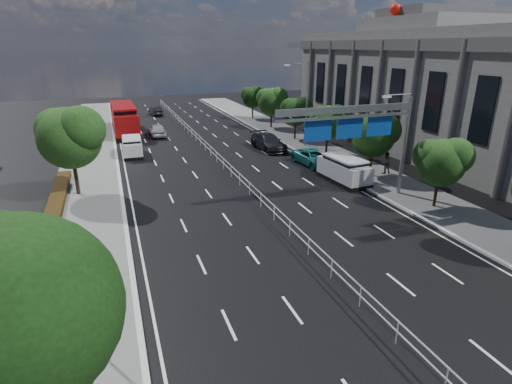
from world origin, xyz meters
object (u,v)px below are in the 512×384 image
white_minivan (132,147)px  pedestrian_a (367,170)px  overhead_gantry (360,123)px  pedestrian_b (386,163)px  near_car_silver (157,130)px  near_car_dark (155,111)px  silver_minivan (344,170)px  red_bus (124,118)px  parked_car_dark (268,142)px  parked_car_teal (314,158)px  toilet_sign (73,288)px

white_minivan → pedestrian_a: (17.27, -15.47, 0.17)m
overhead_gantry → pedestrian_b: overhead_gantry is taller
near_car_silver → pedestrian_a: bearing=119.9°
white_minivan → near_car_dark: white_minivan is taller
silver_minivan → overhead_gantry: bearing=-115.9°
pedestrian_a → pedestrian_b: bearing=-173.3°
red_bus → parked_car_dark: 20.19m
silver_minivan → pedestrian_b: bearing=1.1°
overhead_gantry → parked_car_teal: size_ratio=2.00×
white_minivan → red_bus: (-0.12, 12.07, 0.94)m
toilet_sign → pedestrian_b: size_ratio=2.32×
overhead_gantry → near_car_dark: (-8.97, 43.17, -4.92)m
parked_car_teal → pedestrian_a: bearing=-81.3°
red_bus → pedestrian_a: size_ratio=6.33×
near_car_silver → silver_minivan: 26.11m
red_bus → parked_car_dark: red_bus is taller
pedestrian_a → parked_car_dark: bearing=-93.6°
silver_minivan → parked_car_dark: 12.28m
near_car_silver → parked_car_teal: size_ratio=0.88×
silver_minivan → parked_car_teal: size_ratio=1.00×
overhead_gantry → pedestrian_b: size_ratio=5.49×
near_car_silver → near_car_dark: 16.22m
toilet_sign → white_minivan: size_ratio=0.99×
toilet_sign → red_bus: toilet_sign is taller
pedestrian_b → near_car_dark: bearing=-64.4°
pedestrian_a → silver_minivan: bearing=-47.3°
near_car_dark → silver_minivan: silver_minivan is taller
red_bus → near_car_dark: size_ratio=2.88×
parked_car_teal → pedestrian_a: pedestrian_a is taller
silver_minivan → parked_car_teal: (0.00, 5.21, -0.31)m
parked_car_dark → silver_minivan: bearing=-85.9°
white_minivan → pedestrian_a: size_ratio=2.31×
red_bus → pedestrian_b: bearing=-53.5°
red_bus → pedestrian_a: 32.57m
white_minivan → near_car_dark: bearing=80.0°
near_car_silver → pedestrian_b: bearing=126.2°
overhead_gantry → near_car_silver: (-10.63, 27.04, -4.84)m
near_car_silver → pedestrian_b: 28.08m
red_bus → pedestrian_a: bearing=-58.8°
white_minivan → silver_minivan: 21.41m
toilet_sign → silver_minivan: (19.25, 14.00, -1.92)m
overhead_gantry → red_bus: size_ratio=0.85×
toilet_sign → parked_car_dark: (17.45, 26.14, -2.12)m
white_minivan → near_car_silver: 9.20m
parked_car_teal → pedestrian_b: size_ratio=2.75×
near_car_dark → pedestrian_b: pedestrian_b is taller
toilet_sign → parked_car_dark: bearing=56.3°
parked_car_teal → red_bus: bearing=120.5°
pedestrian_b → overhead_gantry: bearing=40.9°
red_bus → silver_minivan: (15.80, -26.65, -0.84)m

